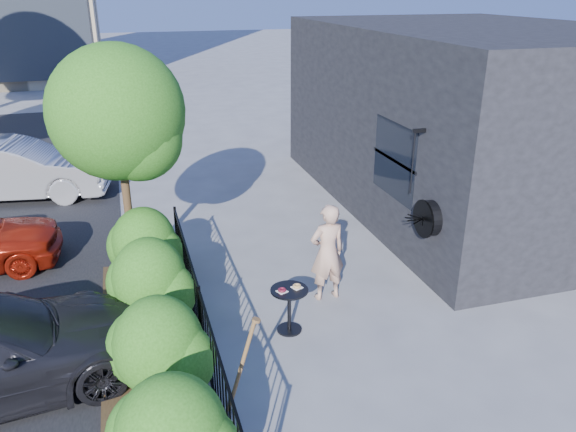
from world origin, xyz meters
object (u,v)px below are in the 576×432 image
object	(u,v)px
cafe_table	(289,302)
shovel	(239,376)
woman	(327,252)
patio_tree	(122,121)
car_silver	(15,170)

from	to	relation	value
cafe_table	shovel	bearing A→B (deg)	-124.43
woman	shovel	xyz separation A→B (m)	(-1.95, -2.35, -0.22)
cafe_table	woman	size ratio (longest dim) A/B	0.46
patio_tree	woman	size ratio (longest dim) A/B	2.40
woman	shovel	world-z (taller)	woman
patio_tree	car_silver	world-z (taller)	patio_tree
patio_tree	car_silver	size ratio (longest dim) A/B	0.91
woman	shovel	size ratio (longest dim) A/B	1.19
woman	car_silver	size ratio (longest dim) A/B	0.38
shovel	car_silver	distance (m)	9.59
cafe_table	woman	bearing A→B (deg)	41.25
car_silver	shovel	bearing A→B (deg)	-149.24
shovel	car_silver	size ratio (longest dim) A/B	0.32
woman	car_silver	bearing A→B (deg)	-54.69
woman	car_silver	distance (m)	8.57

